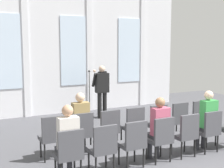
{
  "coord_description": "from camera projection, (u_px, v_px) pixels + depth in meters",
  "views": [
    {
      "loc": [
        -3.56,
        -4.31,
        2.39
      ],
      "look_at": [
        0.16,
        3.13,
        1.3
      ],
      "focal_mm": 49.21,
      "sensor_mm": 36.0,
      "label": 1
    }
  ],
  "objects": [
    {
      "name": "rear_partition",
      "position": [
        74.0,
        48.0,
        10.65
      ],
      "size": [
        8.31,
        0.14,
        4.49
      ],
      "color": "silver",
      "rests_on": "ground"
    },
    {
      "name": "speaker",
      "position": [
        102.0,
        88.0,
        9.89
      ],
      "size": [
        0.5,
        0.69,
        1.71
      ],
      "color": "black",
      "rests_on": "ground"
    },
    {
      "name": "mic_stand",
      "position": [
        90.0,
        107.0,
        10.03
      ],
      "size": [
        0.28,
        0.28,
        1.55
      ],
      "color": "black",
      "rests_on": "ground"
    },
    {
      "name": "chair_r0_c0",
      "position": [
        52.0,
        135.0,
        6.31
      ],
      "size": [
        0.46,
        0.44,
        0.94
      ],
      "color": "black",
      "rests_on": "ground"
    },
    {
      "name": "chair_r0_c1",
      "position": [
        81.0,
        131.0,
        6.6
      ],
      "size": [
        0.46,
        0.44,
        0.94
      ],
      "color": "black",
      "rests_on": "ground"
    },
    {
      "name": "audience_r0_c1",
      "position": [
        80.0,
        120.0,
        6.64
      ],
      "size": [
        0.36,
        0.39,
        1.36
      ],
      "color": "#2D2D33",
      "rests_on": "ground"
    },
    {
      "name": "chair_r0_c2",
      "position": [
        108.0,
        127.0,
        6.88
      ],
      "size": [
        0.46,
        0.44,
        0.94
      ],
      "color": "black",
      "rests_on": "ground"
    },
    {
      "name": "chair_r0_c3",
      "position": [
        133.0,
        124.0,
        7.17
      ],
      "size": [
        0.46,
        0.44,
        0.94
      ],
      "color": "black",
      "rests_on": "ground"
    },
    {
      "name": "chair_r0_c4",
      "position": [
        156.0,
        121.0,
        7.45
      ],
      "size": [
        0.46,
        0.44,
        0.94
      ],
      "color": "black",
      "rests_on": "ground"
    },
    {
      "name": "chair_r0_c5",
      "position": [
        177.0,
        118.0,
        7.74
      ],
      "size": [
        0.46,
        0.44,
        0.94
      ],
      "color": "black",
      "rests_on": "ground"
    },
    {
      "name": "chair_r0_c6",
      "position": [
        197.0,
        115.0,
        8.03
      ],
      "size": [
        0.46,
        0.44,
        0.94
      ],
      "color": "black",
      "rests_on": "ground"
    },
    {
      "name": "chair_r1_c0",
      "position": [
        69.0,
        151.0,
        5.33
      ],
      "size": [
        0.46,
        0.44,
        0.94
      ],
      "color": "black",
      "rests_on": "ground"
    },
    {
      "name": "audience_r1_c0",
      "position": [
        67.0,
        138.0,
        5.37
      ],
      "size": [
        0.36,
        0.39,
        1.35
      ],
      "color": "#2D2D33",
      "rests_on": "ground"
    },
    {
      "name": "chair_r1_c1",
      "position": [
        103.0,
        146.0,
        5.62
      ],
      "size": [
        0.46,
        0.44,
        0.94
      ],
      "color": "black",
      "rests_on": "ground"
    },
    {
      "name": "chair_r1_c2",
      "position": [
        133.0,
        141.0,
        5.9
      ],
      "size": [
        0.46,
        0.44,
        0.94
      ],
      "color": "black",
      "rests_on": "ground"
    },
    {
      "name": "chair_r1_c3",
      "position": [
        161.0,
        137.0,
        6.19
      ],
      "size": [
        0.46,
        0.44,
        0.94
      ],
      "color": "black",
      "rests_on": "ground"
    },
    {
      "name": "audience_r1_c3",
      "position": [
        159.0,
        126.0,
        6.23
      ],
      "size": [
        0.36,
        0.39,
        1.33
      ],
      "color": "#2D2D33",
      "rests_on": "ground"
    },
    {
      "name": "chair_r1_c4",
      "position": [
        186.0,
        132.0,
        6.47
      ],
      "size": [
        0.46,
        0.44,
        0.94
      ],
      "color": "black",
      "rests_on": "ground"
    },
    {
      "name": "chair_r1_c5",
      "position": [
        209.0,
        129.0,
        6.76
      ],
      "size": [
        0.46,
        0.44,
        0.94
      ],
      "color": "black",
      "rests_on": "ground"
    },
    {
      "name": "audience_r1_c5",
      "position": [
        207.0,
        118.0,
        6.8
      ],
      "size": [
        0.36,
        0.39,
        1.38
      ],
      "color": "#2D2D33",
      "rests_on": "ground"
    }
  ]
}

